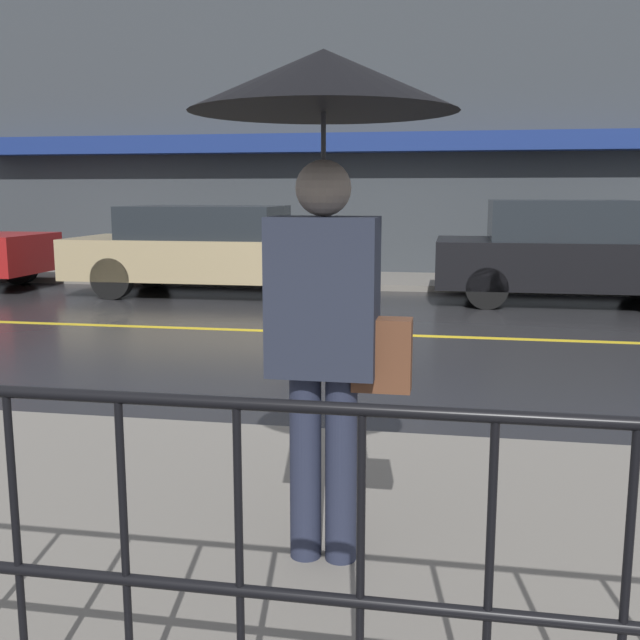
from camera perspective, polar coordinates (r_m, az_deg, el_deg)
name	(u,v)px	position (r m, az deg, el deg)	size (l,w,h in m)	color
ground_plane	(345,334)	(8.95, 1.94, -1.04)	(80.00, 80.00, 0.00)	#262628
sidewalk_near	(180,533)	(3.79, -10.61, -15.70)	(28.00, 3.11, 0.11)	slate
sidewalk_far	(384,281)	(13.88, 4.92, 3.00)	(28.00, 2.12, 0.11)	slate
lane_marking	(345,333)	(8.95, 1.94, -1.01)	(25.20, 0.12, 0.01)	gold
building_storefront	(392,133)	(15.00, 5.51, 14.03)	(28.00, 0.85, 5.65)	#383D42
railing_foreground	(15,511)	(2.45, -22.25, -13.29)	(12.00, 0.04, 1.01)	black
pedestrian	(325,164)	(3.02, 0.37, 11.81)	(1.06, 1.06, 2.11)	#23283D
car_tan	(214,249)	(12.40, -8.04, 5.35)	(4.77, 1.82, 1.45)	tan
car_black	(566,252)	(11.89, 18.20, 4.91)	(3.92, 1.76, 1.55)	black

